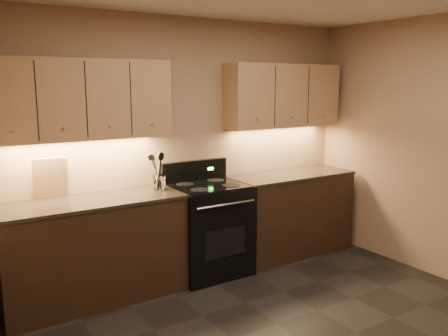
{
  "coord_description": "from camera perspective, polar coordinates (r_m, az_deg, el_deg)",
  "views": [
    {
      "loc": [
        -2.3,
        -2.34,
        1.95
      ],
      "look_at": [
        0.13,
        1.45,
        1.13
      ],
      "focal_mm": 38.0,
      "sensor_mm": 36.0,
      "label": 1
    }
  ],
  "objects": [
    {
      "name": "upper_cab_left",
      "position": [
        4.36,
        -16.82,
        7.89
      ],
      "size": [
        1.6,
        0.3,
        0.7
      ],
      "primitive_type": "cube",
      "color": "tan",
      "rests_on": "wall_back"
    },
    {
      "name": "wall_left",
      "position": [
        2.45,
        -24.58,
        -6.0
      ],
      "size": [
        0.04,
        4.0,
        2.6
      ],
      "primitive_type": "cube",
      "color": "tan",
      "rests_on": "ground"
    },
    {
      "name": "upper_cab_right",
      "position": [
        5.45,
        7.15,
        8.62
      ],
      "size": [
        1.44,
        0.3,
        0.7
      ],
      "primitive_type": "cube",
      "color": "tan",
      "rests_on": "wall_back"
    },
    {
      "name": "black_spoon",
      "position": [
        4.6,
        -7.94,
        -0.14
      ],
      "size": [
        0.07,
        0.16,
        0.36
      ],
      "primitive_type": null,
      "rotation": [
        0.26,
        0.03,
        -0.14
      ],
      "color": "black",
      "rests_on": "utensil_crock"
    },
    {
      "name": "wooden_spoon",
      "position": [
        4.56,
        -8.12,
        -0.36
      ],
      "size": [
        0.12,
        0.08,
        0.34
      ],
      "primitive_type": null,
      "rotation": [
        0.01,
        0.14,
        0.26
      ],
      "color": "tan",
      "rests_on": "utensil_crock"
    },
    {
      "name": "counter_left",
      "position": [
        4.47,
        -15.39,
        -9.49
      ],
      "size": [
        1.62,
        0.62,
        0.93
      ],
      "color": "black",
      "rests_on": "ground"
    },
    {
      "name": "utensil_crock",
      "position": [
        4.6,
        -7.78,
        -1.77
      ],
      "size": [
        0.14,
        0.14,
        0.15
      ],
      "color": "white",
      "rests_on": "counter_left"
    },
    {
      "name": "counter_right",
      "position": [
        5.53,
        7.84,
        -5.38
      ],
      "size": [
        1.46,
        0.62,
        0.93
      ],
      "color": "black",
      "rests_on": "ground"
    },
    {
      "name": "stove",
      "position": [
        4.9,
        -1.95,
        -7.19
      ],
      "size": [
        0.76,
        0.68,
        1.14
      ],
      "color": "black",
      "rests_on": "ground"
    },
    {
      "name": "wall_back",
      "position": [
        4.96,
        -4.69,
        2.71
      ],
      "size": [
        4.0,
        0.04,
        2.6
      ],
      "primitive_type": "cube",
      "color": "tan",
      "rests_on": "ground"
    },
    {
      "name": "steel_spatula",
      "position": [
        4.6,
        -7.47,
        -0.07
      ],
      "size": [
        0.22,
        0.11,
        0.38
      ],
      "primitive_type": null,
      "rotation": [
        0.1,
        -0.38,
        -0.12
      ],
      "color": "silver",
      "rests_on": "utensil_crock"
    },
    {
      "name": "black_turner",
      "position": [
        4.57,
        -7.65,
        -0.35
      ],
      "size": [
        0.15,
        0.19,
        0.35
      ],
      "primitive_type": null,
      "rotation": [
        -0.29,
        -0.04,
        0.35
      ],
      "color": "black",
      "rests_on": "utensil_crock"
    },
    {
      "name": "outlet_plate",
      "position": [
        4.53,
        -19.31,
        -0.86
      ],
      "size": [
        0.08,
        0.01,
        0.12
      ],
      "primitive_type": "cube",
      "color": "#B2B5BA",
      "rests_on": "wall_back"
    },
    {
      "name": "cutting_board",
      "position": [
        4.47,
        -20.17,
        -1.13
      ],
      "size": [
        0.31,
        0.14,
        0.37
      ],
      "primitive_type": "cube",
      "rotation": [
        0.23,
        0.0,
        -0.11
      ],
      "color": "tan",
      "rests_on": "counter_left"
    }
  ]
}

